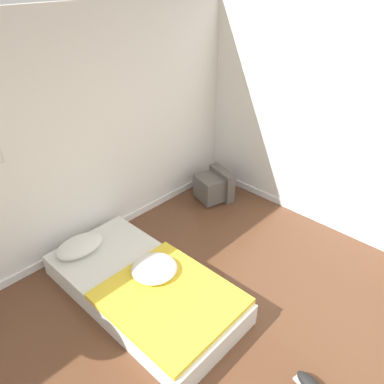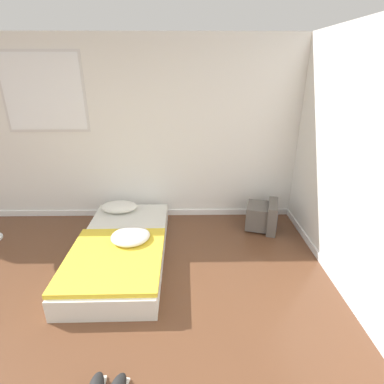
% 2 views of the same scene
% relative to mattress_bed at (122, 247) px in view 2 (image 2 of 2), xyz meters
% --- Properties ---
extents(wall_back, '(7.67, 0.08, 2.60)m').
position_rel_mattress_bed_xyz_m(wall_back, '(-0.24, 1.19, 1.15)').
color(wall_back, white).
rests_on(wall_back, ground_plane).
extents(mattress_bed, '(1.05, 2.06, 0.38)m').
position_rel_mattress_bed_xyz_m(mattress_bed, '(0.00, 0.00, 0.00)').
color(mattress_bed, silver).
rests_on(mattress_bed, ground_plane).
extents(crt_tv, '(0.52, 0.53, 0.42)m').
position_rel_mattress_bed_xyz_m(crt_tv, '(1.89, 0.70, 0.05)').
color(crt_tv, '#56514C').
rests_on(crt_tv, ground_plane).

